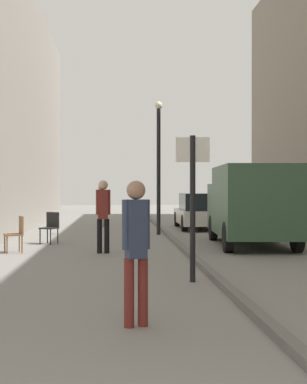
{
  "coord_description": "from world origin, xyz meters",
  "views": [
    {
      "loc": [
        -0.21,
        -1.82,
        1.67
      ],
      "look_at": [
        0.78,
        12.77,
        1.56
      ],
      "focal_mm": 51.64,
      "sensor_mm": 36.0,
      "label": 1
    }
  ],
  "objects_px": {
    "pedestrian_main_foreground": "(136,242)",
    "cafe_chair_by_doorway": "(17,232)",
    "pedestrian_mid_block": "(103,211)",
    "pedestrian_far_crossing": "(101,203)",
    "parked_car": "(200,211)",
    "delivery_van": "(251,203)",
    "street_sign_post": "(193,195)",
    "cafe_chair_near_window": "(51,225)",
    "lamp_post": "(159,159)"
  },
  "relations": [
    {
      "from": "pedestrian_mid_block",
      "to": "cafe_chair_near_window",
      "type": "xyz_separation_m",
      "value": [
        -1.63,
        2.57,
        -0.53
      ]
    },
    {
      "from": "cafe_chair_near_window",
      "to": "cafe_chair_by_doorway",
      "type": "distance_m",
      "value": 2.38
    },
    {
      "from": "pedestrian_mid_block",
      "to": "delivery_van",
      "type": "distance_m",
      "value": 4.48
    },
    {
      "from": "cafe_chair_by_doorway",
      "to": "pedestrian_far_crossing",
      "type": "bearing_deg",
      "value": -31.53
    },
    {
      "from": "pedestrian_far_crossing",
      "to": "delivery_van",
      "type": "height_order",
      "value": "delivery_van"
    },
    {
      "from": "lamp_post",
      "to": "cafe_chair_by_doorway",
      "type": "xyz_separation_m",
      "value": [
        -4.07,
        -5.24,
        -2.18
      ]
    },
    {
      "from": "pedestrian_main_foreground",
      "to": "delivery_van",
      "type": "bearing_deg",
      "value": -128.98
    },
    {
      "from": "cafe_chair_by_doorway",
      "to": "lamp_post",
      "type": "bearing_deg",
      "value": -57.86
    },
    {
      "from": "pedestrian_mid_block",
      "to": "cafe_chair_by_doorway",
      "type": "distance_m",
      "value": 2.3
    },
    {
      "from": "parked_car",
      "to": "cafe_chair_near_window",
      "type": "xyz_separation_m",
      "value": [
        -5.41,
        -5.72,
        -0.17
      ]
    },
    {
      "from": "pedestrian_mid_block",
      "to": "parked_car",
      "type": "height_order",
      "value": "pedestrian_mid_block"
    },
    {
      "from": "parked_car",
      "to": "street_sign_post",
      "type": "distance_m",
      "value": 12.91
    },
    {
      "from": "parked_car",
      "to": "cafe_chair_by_doorway",
      "type": "distance_m",
      "value": 10.03
    },
    {
      "from": "cafe_chair_near_window",
      "to": "pedestrian_mid_block",
      "type": "bearing_deg",
      "value": 150.55
    },
    {
      "from": "delivery_van",
      "to": "cafe_chair_by_doorway",
      "type": "height_order",
      "value": "delivery_van"
    },
    {
      "from": "delivery_van",
      "to": "pedestrian_main_foreground",
      "type": "bearing_deg",
      "value": -108.39
    },
    {
      "from": "pedestrian_mid_block",
      "to": "parked_car",
      "type": "xyz_separation_m",
      "value": [
        3.78,
        8.29,
        -0.37
      ]
    },
    {
      "from": "pedestrian_main_foreground",
      "to": "street_sign_post",
      "type": "relative_size",
      "value": 0.68
    },
    {
      "from": "parked_car",
      "to": "cafe_chair_near_window",
      "type": "distance_m",
      "value": 7.88
    },
    {
      "from": "pedestrian_far_crossing",
      "to": "pedestrian_main_foreground",
      "type": "bearing_deg",
      "value": -86.67
    },
    {
      "from": "pedestrian_mid_block",
      "to": "pedestrian_far_crossing",
      "type": "xyz_separation_m",
      "value": [
        -0.33,
        9.62,
        -0.05
      ]
    },
    {
      "from": "delivery_van",
      "to": "cafe_chair_by_doorway",
      "type": "relative_size",
      "value": 5.33
    },
    {
      "from": "delivery_van",
      "to": "cafe_chair_by_doorway",
      "type": "xyz_separation_m",
      "value": [
        -6.44,
        -1.26,
        -0.69
      ]
    },
    {
      "from": "pedestrian_mid_block",
      "to": "street_sign_post",
      "type": "relative_size",
      "value": 0.72
    },
    {
      "from": "pedestrian_far_crossing",
      "to": "parked_car",
      "type": "height_order",
      "value": "pedestrian_far_crossing"
    },
    {
      "from": "parked_car",
      "to": "pedestrian_main_foreground",
      "type": "bearing_deg",
      "value": -100.76
    },
    {
      "from": "pedestrian_far_crossing",
      "to": "delivery_van",
      "type": "bearing_deg",
      "value": -60.38
    },
    {
      "from": "pedestrian_mid_block",
      "to": "cafe_chair_by_doorway",
      "type": "bearing_deg",
      "value": 173.34
    },
    {
      "from": "street_sign_post",
      "to": "cafe_chair_near_window",
      "type": "height_order",
      "value": "street_sign_post"
    },
    {
      "from": "pedestrian_main_foreground",
      "to": "pedestrian_mid_block",
      "type": "relative_size",
      "value": 0.94
    },
    {
      "from": "pedestrian_main_foreground",
      "to": "pedestrian_far_crossing",
      "type": "xyz_separation_m",
      "value": [
        -0.9,
        17.13,
        0.02
      ]
    },
    {
      "from": "cafe_chair_by_doorway",
      "to": "cafe_chair_near_window",
      "type": "bearing_deg",
      "value": -34.47
    },
    {
      "from": "pedestrian_main_foreground",
      "to": "cafe_chair_near_window",
      "type": "distance_m",
      "value": 10.33
    },
    {
      "from": "pedestrian_main_foreground",
      "to": "cafe_chair_near_window",
      "type": "bearing_deg",
      "value": -94.69
    },
    {
      "from": "pedestrian_mid_block",
      "to": "pedestrian_far_crossing",
      "type": "bearing_deg",
      "value": 92.02
    },
    {
      "from": "street_sign_post",
      "to": "cafe_chair_by_doorway",
      "type": "relative_size",
      "value": 2.77
    },
    {
      "from": "street_sign_post",
      "to": "delivery_van",
      "type": "bearing_deg",
      "value": -108.4
    },
    {
      "from": "lamp_post",
      "to": "parked_car",
      "type": "bearing_deg",
      "value": 55.24
    },
    {
      "from": "pedestrian_main_foreground",
      "to": "cafe_chair_by_doorway",
      "type": "relative_size",
      "value": 1.87
    },
    {
      "from": "lamp_post",
      "to": "cafe_chair_near_window",
      "type": "height_order",
      "value": "lamp_post"
    },
    {
      "from": "pedestrian_far_crossing",
      "to": "street_sign_post",
      "type": "height_order",
      "value": "street_sign_post"
    },
    {
      "from": "lamp_post",
      "to": "cafe_chair_by_doorway",
      "type": "height_order",
      "value": "lamp_post"
    },
    {
      "from": "delivery_van",
      "to": "lamp_post",
      "type": "distance_m",
      "value": 4.87
    },
    {
      "from": "delivery_van",
      "to": "parked_car",
      "type": "relative_size",
      "value": 1.19
    },
    {
      "from": "parked_car",
      "to": "pedestrian_far_crossing",
      "type": "bearing_deg",
      "value": 162.83
    },
    {
      "from": "pedestrian_main_foreground",
      "to": "cafe_chair_by_doorway",
      "type": "bearing_deg",
      "value": -87.24
    },
    {
      "from": "pedestrian_far_crossing",
      "to": "cafe_chair_by_doorway",
      "type": "bearing_deg",
      "value": -101.14
    },
    {
      "from": "pedestrian_mid_block",
      "to": "parked_car",
      "type": "distance_m",
      "value": 9.12
    },
    {
      "from": "delivery_van",
      "to": "street_sign_post",
      "type": "height_order",
      "value": "street_sign_post"
    },
    {
      "from": "pedestrian_main_foreground",
      "to": "cafe_chair_by_doorway",
      "type": "height_order",
      "value": "pedestrian_main_foreground"
    }
  ]
}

